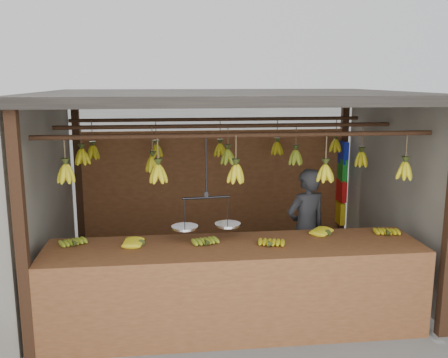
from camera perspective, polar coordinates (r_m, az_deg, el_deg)
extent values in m
plane|color=#5B5B57|center=(6.42, 0.32, -11.98)|extent=(80.00, 80.00, 0.00)
cube|color=black|center=(4.74, -22.13, -6.59)|extent=(0.10, 0.10, 2.30)
cube|color=black|center=(7.59, -16.28, 0.31)|extent=(0.10, 0.10, 2.30)
cube|color=black|center=(7.96, 13.40, 0.96)|extent=(0.10, 0.10, 2.30)
cube|color=black|center=(5.90, 0.35, 9.47)|extent=(4.30, 3.30, 0.10)
cylinder|color=black|center=(4.94, 1.78, 5.03)|extent=(4.00, 0.05, 0.05)
cylinder|color=black|center=(5.92, 0.34, 6.09)|extent=(4.00, 0.05, 0.05)
cylinder|color=black|center=(6.91, -0.69, 6.84)|extent=(4.00, 0.05, 0.05)
cube|color=brown|center=(7.57, -1.07, -1.20)|extent=(4.00, 0.06, 1.80)
cube|color=brown|center=(5.08, 1.25, -7.98)|extent=(3.81, 0.85, 0.08)
cube|color=brown|center=(4.85, 1.94, -14.19)|extent=(3.81, 0.04, 0.90)
cube|color=black|center=(5.00, -19.79, -14.61)|extent=(0.07, 0.07, 0.82)
cube|color=black|center=(5.46, 21.38, -12.45)|extent=(0.07, 0.07, 0.82)
cube|color=black|center=(5.66, -18.10, -11.36)|extent=(0.07, 0.07, 0.82)
cube|color=black|center=(6.08, 18.07, -9.78)|extent=(0.07, 0.07, 0.82)
ellipsoid|color=#92A523|center=(5.22, -16.57, -7.15)|extent=(0.27, 0.30, 0.06)
ellipsoid|color=gold|center=(5.12, -9.35, -7.17)|extent=(0.26, 0.21, 0.06)
ellipsoid|color=#92A523|center=(5.02, -1.83, -7.38)|extent=(0.24, 0.28, 0.06)
ellipsoid|color=gold|center=(5.00, 5.37, -7.51)|extent=(0.24, 0.28, 0.06)
ellipsoid|color=gold|center=(5.48, 11.93, -6.03)|extent=(0.30, 0.29, 0.06)
ellipsoid|color=gold|center=(5.60, 18.35, -5.97)|extent=(0.22, 0.27, 0.06)
ellipsoid|color=gold|center=(5.05, -17.60, 0.59)|extent=(0.16, 0.16, 0.28)
ellipsoid|color=gold|center=(4.92, -7.51, 0.59)|extent=(0.16, 0.16, 0.28)
ellipsoid|color=gold|center=(4.97, 1.36, 0.60)|extent=(0.16, 0.16, 0.28)
ellipsoid|color=gold|center=(5.21, 11.50, 0.67)|extent=(0.16, 0.16, 0.28)
ellipsoid|color=gold|center=(5.52, 19.96, 0.89)|extent=(0.16, 0.16, 0.28)
ellipsoid|color=gold|center=(5.98, -15.89, 2.46)|extent=(0.16, 0.16, 0.28)
ellipsoid|color=gold|center=(5.89, -8.13, 1.70)|extent=(0.16, 0.16, 0.28)
ellipsoid|color=#92A523|center=(6.01, 0.46, 2.55)|extent=(0.16, 0.16, 0.28)
ellipsoid|color=#92A523|center=(6.17, 8.18, 2.46)|extent=(0.16, 0.16, 0.28)
ellipsoid|color=gold|center=(6.44, 15.41, 2.18)|extent=(0.16, 0.16, 0.28)
ellipsoid|color=gold|center=(6.96, -14.73, 2.96)|extent=(0.16, 0.16, 0.28)
ellipsoid|color=gold|center=(6.95, -7.73, 3.21)|extent=(0.16, 0.16, 0.28)
ellipsoid|color=gold|center=(7.00, -0.44, 3.35)|extent=(0.16, 0.16, 0.28)
ellipsoid|color=gold|center=(7.10, 6.08, 3.51)|extent=(0.16, 0.16, 0.28)
ellipsoid|color=gold|center=(7.31, 12.62, 3.73)|extent=(0.16, 0.16, 0.28)
cylinder|color=black|center=(4.94, -2.07, 1.38)|extent=(0.02, 0.02, 0.62)
cylinder|color=black|center=(5.01, -2.04, -2.14)|extent=(0.48, 0.07, 0.02)
cylinder|color=silver|center=(5.05, -4.50, -5.57)|extent=(0.26, 0.26, 0.02)
cylinder|color=silver|center=(5.13, 0.43, -5.28)|extent=(0.26, 0.26, 0.02)
imported|color=#262628|center=(6.19, 9.34, -5.64)|extent=(0.63, 0.52, 1.50)
cube|color=#1426BF|center=(7.76, 13.46, 2.95)|extent=(0.08, 0.26, 0.34)
cube|color=#199926|center=(7.80, 13.37, 1.02)|extent=(0.08, 0.26, 0.34)
cube|color=red|center=(7.86, 13.27, -1.27)|extent=(0.08, 0.26, 0.34)
cube|color=yellow|center=(7.94, 13.15, -3.77)|extent=(0.08, 0.26, 0.34)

